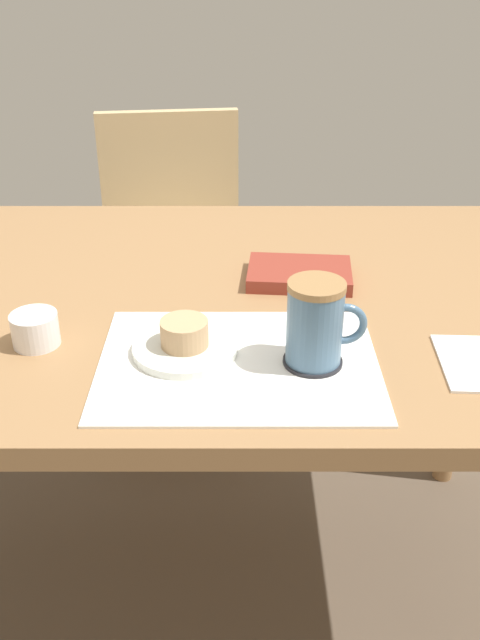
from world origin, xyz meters
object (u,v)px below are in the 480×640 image
pastry (186,333)px  sugar_bowl (37,329)px  coffee_mug (318,322)px  dining_table (196,327)px  wooden_chair (176,257)px  pastry_plate (187,348)px  small_book (301,274)px

pastry → sugar_bowl: 0.23m
coffee_mug → dining_table: bearing=128.1°
dining_table → pastry: size_ratio=19.37×
dining_table → wooden_chair: wooden_chair is taller
sugar_bowl → wooden_chair: bearing=82.5°
dining_table → coffee_mug: (0.19, -0.24, 0.14)m
pastry_plate → pastry: (0.00, 0.00, 0.03)m
dining_table → pastry: pastry is taller
dining_table → sugar_bowl: sugar_bowl is taller
pastry → coffee_mug: 0.19m
wooden_chair → pastry_plate: size_ratio=5.53×
coffee_mug → small_book: size_ratio=0.67×
sugar_bowl → small_book: (0.41, 0.22, -0.01)m
pastry_plate → pastry: 0.03m
dining_table → coffee_mug: size_ratio=11.11×
pastry → coffee_mug: size_ratio=0.57×
wooden_chair → sugar_bowl: wooden_chair is taller
dining_table → small_book: (0.18, 0.04, 0.08)m
pastry → coffee_mug: coffee_mug is taller
pastry → coffee_mug: bearing=-9.1°
dining_table → small_book: bearing=12.7°
pastry_plate → sugar_bowl: sugar_bowl is taller
pastry_plate → coffee_mug: coffee_mug is taller
dining_table → small_book: 0.21m
small_book → pastry: bearing=-121.7°
wooden_chair → small_book: wooden_chair is taller
dining_table → wooden_chair: (-0.10, 0.73, -0.19)m
sugar_bowl → small_book: 0.46m
coffee_mug → small_book: bearing=90.2°
sugar_bowl → small_book: size_ratio=0.39×
pastry → pastry_plate: bearing=0.0°
dining_table → small_book: size_ratio=7.48×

